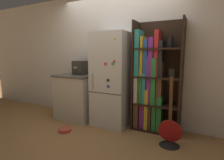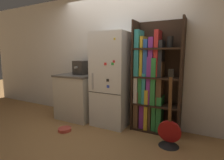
{
  "view_description": "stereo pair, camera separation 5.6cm",
  "coord_description": "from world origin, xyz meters",
  "px_view_note": "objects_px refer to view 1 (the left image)",
  "views": [
    {
      "loc": [
        1.5,
        -2.76,
        1.37
      ],
      "look_at": [
        0.03,
        0.15,
        0.88
      ],
      "focal_mm": 28.0,
      "sensor_mm": 36.0,
      "label": 1
    },
    {
      "loc": [
        1.55,
        -2.73,
        1.37
      ],
      "look_at": [
        0.03,
        0.15,
        0.88
      ],
      "focal_mm": 28.0,
      "sensor_mm": 36.0,
      "label": 2
    }
  ],
  "objects_px": {
    "espresso_machine": "(80,68)",
    "guitar": "(170,135)",
    "refrigerator": "(111,80)",
    "bookshelf": "(152,82)",
    "pet_bowl": "(65,130)"
  },
  "relations": [
    {
      "from": "refrigerator",
      "to": "guitar",
      "type": "xyz_separation_m",
      "value": [
        1.16,
        -0.35,
        -0.71
      ]
    },
    {
      "from": "refrigerator",
      "to": "espresso_machine",
      "type": "distance_m",
      "value": 0.77
    },
    {
      "from": "refrigerator",
      "to": "bookshelf",
      "type": "bearing_deg",
      "value": 8.87
    },
    {
      "from": "espresso_machine",
      "to": "guitar",
      "type": "relative_size",
      "value": 0.27
    },
    {
      "from": "espresso_machine",
      "to": "bookshelf",
      "type": "bearing_deg",
      "value": 3.5
    },
    {
      "from": "bookshelf",
      "to": "guitar",
      "type": "relative_size",
      "value": 1.66
    },
    {
      "from": "refrigerator",
      "to": "espresso_machine",
      "type": "bearing_deg",
      "value": 177.98
    },
    {
      "from": "bookshelf",
      "to": "pet_bowl",
      "type": "height_order",
      "value": "bookshelf"
    },
    {
      "from": "bookshelf",
      "to": "pet_bowl",
      "type": "distance_m",
      "value": 1.78
    },
    {
      "from": "refrigerator",
      "to": "guitar",
      "type": "bearing_deg",
      "value": -16.68
    },
    {
      "from": "refrigerator",
      "to": "bookshelf",
      "type": "relative_size",
      "value": 0.91
    },
    {
      "from": "bookshelf",
      "to": "refrigerator",
      "type": "bearing_deg",
      "value": -171.13
    },
    {
      "from": "bookshelf",
      "to": "espresso_machine",
      "type": "height_order",
      "value": "bookshelf"
    },
    {
      "from": "bookshelf",
      "to": "espresso_machine",
      "type": "distance_m",
      "value": 1.51
    },
    {
      "from": "espresso_machine",
      "to": "pet_bowl",
      "type": "relative_size",
      "value": 1.36
    }
  ]
}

